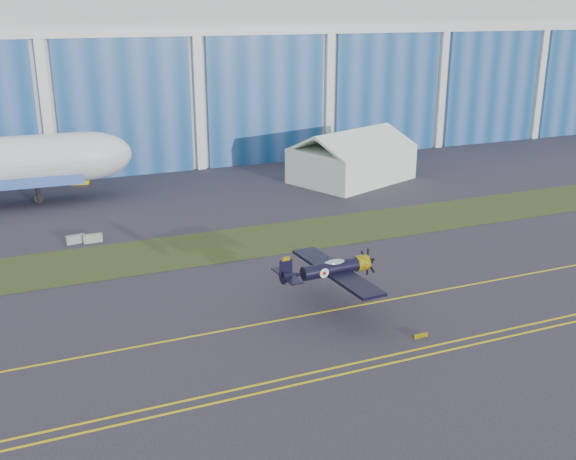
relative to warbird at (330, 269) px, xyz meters
name	(u,v)px	position (x,y,z in m)	size (l,w,h in m)	color
ground	(105,323)	(-17.74, 4.80, -3.70)	(260.00, 260.00, 0.00)	#322E3B
grass_median	(84,264)	(-17.74, 18.80, -3.68)	(260.00, 10.00, 0.02)	#475128
hangar	(33,64)	(-17.74, 76.59, 11.26)	(220.00, 45.70, 30.00)	silver
taxiway_centreline	(115,351)	(-17.74, -0.20, -3.69)	(200.00, 0.20, 0.02)	yellow
edge_line_near	(141,420)	(-17.74, -9.70, -3.69)	(80.00, 0.20, 0.02)	yellow
edge_line_far	(137,411)	(-17.74, -8.70, -3.69)	(80.00, 0.20, 0.02)	yellow
guard_board_right	(421,336)	(4.26, -7.20, -3.53)	(1.20, 0.15, 0.35)	yellow
warbird	(330,269)	(0.00, 0.00, 0.00)	(10.39, 12.25, 3.45)	black
tent	(352,155)	(22.39, 38.41, 0.05)	(19.40, 16.99, 7.51)	white
tug	(80,179)	(-14.34, 51.83, -2.99)	(2.44, 1.52, 1.42)	#FCDE05
gse_box	(391,155)	(34.61, 47.74, -2.72)	(3.29, 1.75, 1.97)	#7B9C98
barrier_a	(76,239)	(-17.75, 25.60, -3.25)	(2.00, 0.60, 0.90)	gray
barrier_b	(93,238)	(-16.02, 25.20, -3.25)	(2.00, 0.60, 0.90)	gray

